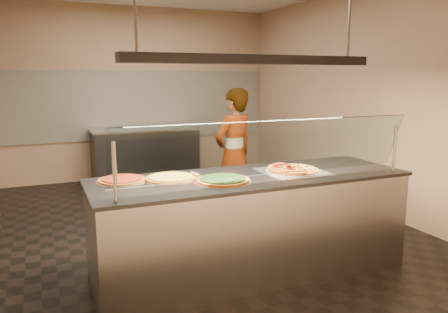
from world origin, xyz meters
name	(u,v)px	position (x,y,z in m)	size (l,w,h in m)	color
ground	(189,229)	(0.00, 0.00, -0.01)	(5.00, 6.00, 0.02)	black
wall_back	(133,94)	(0.00, 3.01, 1.50)	(5.00, 0.02, 3.00)	tan
wall_front	(368,136)	(0.00, -3.01, 1.50)	(5.00, 0.02, 3.00)	tan
wall_right	(361,99)	(2.51, 0.00, 1.50)	(0.02, 6.00, 3.00)	tan
tile_band	(134,105)	(0.00, 2.98, 1.30)	(4.90, 0.02, 1.20)	silver
serving_counter	(251,225)	(0.14, -1.38, 0.47)	(2.88, 0.94, 0.93)	#B7B7BC
sneeze_guard	(271,149)	(0.14, -1.72, 1.23)	(2.64, 0.18, 0.54)	#B7B7BC
perforated_tray	(293,171)	(0.56, -1.40, 0.94)	(0.57, 0.57, 0.01)	silver
half_pizza_pepperoni	(282,169)	(0.45, -1.40, 0.96)	(0.26, 0.47, 0.05)	#98501B
half_pizza_sausage	(303,168)	(0.68, -1.40, 0.96)	(0.24, 0.47, 0.04)	#98501B
pizza_spinach	(223,180)	(-0.19, -1.50, 0.95)	(0.49, 0.49, 0.03)	silver
pizza_cheese	(171,178)	(-0.57, -1.24, 0.94)	(0.47, 0.47, 0.03)	silver
pizza_tomato	(122,180)	(-0.97, -1.14, 0.94)	(0.42, 0.42, 0.03)	silver
pizza_spatula	(202,175)	(-0.30, -1.29, 0.96)	(0.20, 0.23, 0.02)	#B7B7BC
prep_table	(145,155)	(0.07, 2.55, 0.47)	(1.78, 0.74, 0.93)	#2F2F33
worker	(234,154)	(0.67, 0.16, 0.83)	(0.61, 0.40, 1.67)	#322E39
heat_lamp_housing	(253,59)	(0.14, -1.38, 1.95)	(2.30, 0.18, 0.08)	#2F2F33
lamp_rod_right	(350,1)	(1.14, -1.38, 2.50)	(0.02, 0.02, 1.01)	#B7B7BC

